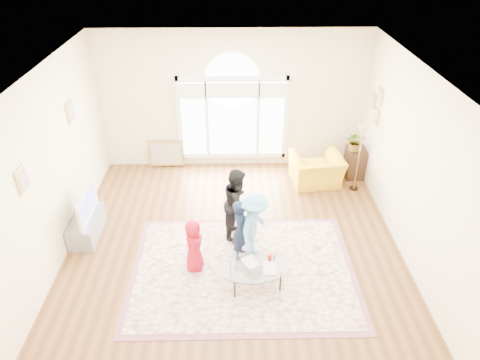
{
  "coord_description": "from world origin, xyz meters",
  "views": [
    {
      "loc": [
        0.0,
        -6.07,
        5.18
      ],
      "look_at": [
        0.12,
        0.3,
        1.2
      ],
      "focal_mm": 32.0,
      "sensor_mm": 36.0,
      "label": 1
    }
  ],
  "objects_px": {
    "area_rug": "(243,270)",
    "television": "(82,205)",
    "tv_console": "(87,226)",
    "armchair": "(316,170)",
    "coffee_table": "(255,267)"
  },
  "relations": [
    {
      "from": "area_rug",
      "to": "television",
      "type": "height_order",
      "value": "television"
    },
    {
      "from": "tv_console",
      "to": "armchair",
      "type": "distance_m",
      "value": 4.92
    },
    {
      "from": "tv_console",
      "to": "television",
      "type": "bearing_deg",
      "value": 0.0
    },
    {
      "from": "tv_console",
      "to": "television",
      "type": "xyz_separation_m",
      "value": [
        0.01,
        0.0,
        0.49
      ]
    },
    {
      "from": "coffee_table",
      "to": "armchair",
      "type": "bearing_deg",
      "value": 54.78
    },
    {
      "from": "tv_console",
      "to": "television",
      "type": "distance_m",
      "value": 0.49
    },
    {
      "from": "tv_console",
      "to": "armchair",
      "type": "bearing_deg",
      "value": 20.85
    },
    {
      "from": "television",
      "to": "area_rug",
      "type": "bearing_deg",
      "value": -19.02
    },
    {
      "from": "area_rug",
      "to": "armchair",
      "type": "xyz_separation_m",
      "value": [
        1.7,
        2.75,
        0.34
      ]
    },
    {
      "from": "area_rug",
      "to": "armchair",
      "type": "bearing_deg",
      "value": 58.32
    },
    {
      "from": "armchair",
      "to": "television",
      "type": "bearing_deg",
      "value": 13.16
    },
    {
      "from": "television",
      "to": "armchair",
      "type": "bearing_deg",
      "value": 20.89
    },
    {
      "from": "area_rug",
      "to": "television",
      "type": "distance_m",
      "value": 3.14
    },
    {
      "from": "area_rug",
      "to": "coffee_table",
      "type": "distance_m",
      "value": 0.55
    },
    {
      "from": "television",
      "to": "coffee_table",
      "type": "relative_size",
      "value": 0.78
    }
  ]
}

